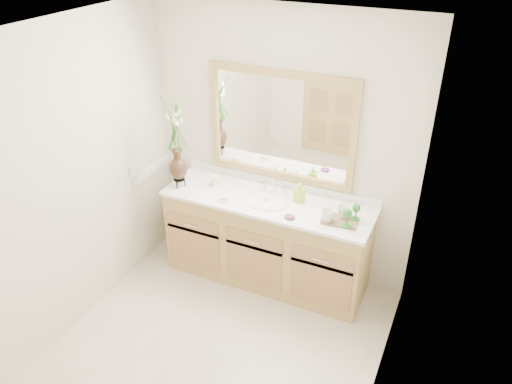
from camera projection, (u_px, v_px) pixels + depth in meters
The scene contains 22 objects.
floor at pixel (214, 351), 3.89m from camera, with size 2.60×2.60×0.00m, color beige.
ceiling at pixel (195, 37), 2.70m from camera, with size 2.40×2.60×0.02m, color white.
wall_back at pixel (281, 148), 4.32m from camera, with size 2.40×0.02×2.40m, color silver.
wall_front at pixel (64, 365), 2.27m from camera, with size 2.40×0.02×2.40m, color silver.
wall_left at pixel (67, 186), 3.73m from camera, with size 0.02×2.60×2.40m, color silver.
wall_right at pixel (389, 271), 2.85m from camera, with size 0.02×2.60×2.40m, color silver.
vanity at pixel (267, 241), 4.49m from camera, with size 1.80×0.55×0.80m.
counter at pixel (267, 201), 4.28m from camera, with size 1.84×0.57×0.03m, color white.
sink at pixel (266, 206), 4.29m from camera, with size 0.38×0.34×0.23m.
mirror at pixel (281, 127), 4.20m from camera, with size 1.32×0.04×0.97m.
switch_plate at pixel (134, 170), 4.44m from camera, with size 0.02×0.12×0.12m, color white.
door at pixel (28, 371), 2.49m from camera, with size 0.80×0.03×2.00m, color tan.
flower_vase at pixel (175, 134), 4.23m from camera, with size 0.18×0.18×0.75m.
tumbler at pixel (215, 180), 4.49m from camera, with size 0.07×0.07×0.09m, color white.
soap_dish at pixel (223, 199), 4.26m from camera, with size 0.11×0.11×0.03m.
soap_bottle at pixel (299, 193), 4.22m from camera, with size 0.07×0.07×0.16m, color #A7E836.
purple_dish at pixel (290, 217), 4.01m from camera, with size 0.09×0.07×0.03m, color #672674.
tray at pixel (340, 220), 3.98m from camera, with size 0.29×0.19×0.01m, color brown.
mug_left at pixel (327, 215), 3.94m from camera, with size 0.10×0.10×0.10m, color white.
mug_right at pixel (343, 211), 3.99m from camera, with size 0.10×0.09×0.10m, color white.
goblet_front at pixel (348, 214), 3.85m from camera, with size 0.07×0.07×0.16m.
goblet_back at pixel (356, 209), 3.93m from camera, with size 0.06×0.06×0.14m.
Camera 1 is at (1.45, -2.37, 3.01)m, focal length 35.00 mm.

